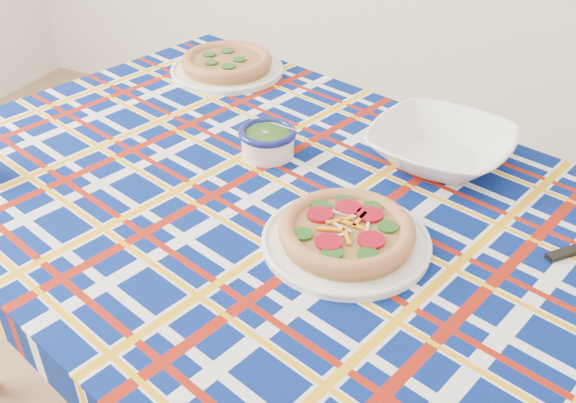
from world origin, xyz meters
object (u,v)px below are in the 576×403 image
at_px(main_focaccia_plate, 347,231).
at_px(dining_table, 291,236).
at_px(serving_bowl, 441,146).
at_px(pesto_bowl, 268,139).

bearing_deg(main_focaccia_plate, dining_table, 151.91).
bearing_deg(serving_bowl, pesto_bowl, -160.00).
height_order(main_focaccia_plate, pesto_bowl, pesto_bowl).
bearing_deg(dining_table, pesto_bowl, 147.11).
bearing_deg(main_focaccia_plate, serving_bowl, 77.25).
xyz_separation_m(dining_table, pesto_bowl, (-0.11, 0.14, 0.10)).
bearing_deg(pesto_bowl, dining_table, -50.85).
relative_size(main_focaccia_plate, pesto_bowl, 2.46).
bearing_deg(pesto_bowl, serving_bowl, 20.00).
relative_size(dining_table, main_focaccia_plate, 6.04).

